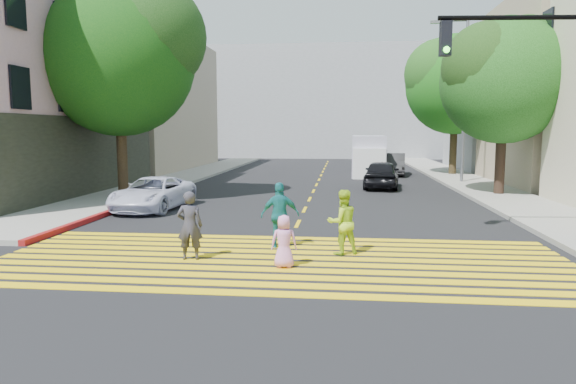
% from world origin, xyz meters
% --- Properties ---
extents(ground, '(120.00, 120.00, 0.00)m').
position_xyz_m(ground, '(0.00, 0.00, 0.00)').
color(ground, black).
extents(sidewalk_left, '(3.00, 40.00, 0.15)m').
position_xyz_m(sidewalk_left, '(-8.50, 22.00, 0.07)').
color(sidewalk_left, gray).
rests_on(sidewalk_left, ground).
extents(sidewalk_right, '(3.00, 60.00, 0.15)m').
position_xyz_m(sidewalk_right, '(8.50, 15.00, 0.07)').
color(sidewalk_right, gray).
rests_on(sidewalk_right, ground).
extents(curb_red, '(0.20, 8.00, 0.16)m').
position_xyz_m(curb_red, '(-6.90, 6.00, 0.08)').
color(curb_red, maroon).
rests_on(curb_red, ground).
extents(crosswalk, '(13.40, 5.30, 0.01)m').
position_xyz_m(crosswalk, '(0.00, 1.28, 0.01)').
color(crosswalk, yellow).
rests_on(crosswalk, ground).
extents(lane_line, '(0.12, 34.40, 0.01)m').
position_xyz_m(lane_line, '(0.00, 22.50, 0.01)').
color(lane_line, yellow).
rests_on(lane_line, ground).
extents(building_left_tan, '(12.00, 16.00, 10.00)m').
position_xyz_m(building_left_tan, '(-16.00, 28.00, 5.00)').
color(building_left_tan, tan).
rests_on(building_left_tan, ground).
extents(building_right_grey, '(10.00, 10.00, 10.00)m').
position_xyz_m(building_right_grey, '(15.00, 30.00, 5.00)').
color(building_right_grey, gray).
rests_on(building_right_grey, ground).
extents(backdrop_block, '(30.00, 8.00, 12.00)m').
position_xyz_m(backdrop_block, '(0.00, 48.00, 6.00)').
color(backdrop_block, gray).
rests_on(backdrop_block, ground).
extents(tree_left, '(7.81, 7.33, 9.45)m').
position_xyz_m(tree_left, '(-8.15, 11.40, 6.37)').
color(tree_left, black).
rests_on(tree_left, ground).
extents(tree_right_near, '(7.03, 6.91, 8.12)m').
position_xyz_m(tree_right_near, '(8.59, 13.83, 5.50)').
color(tree_right_near, black).
rests_on(tree_right_near, ground).
extents(tree_right_far, '(7.51, 7.14, 9.32)m').
position_xyz_m(tree_right_far, '(8.73, 24.49, 6.29)').
color(tree_right_far, black).
rests_on(tree_right_far, ground).
extents(pedestrian_man, '(0.65, 0.48, 1.62)m').
position_xyz_m(pedestrian_man, '(-2.10, 1.12, 0.81)').
color(pedestrian_man, '#312F39').
rests_on(pedestrian_man, ground).
extents(pedestrian_woman, '(0.94, 0.85, 1.59)m').
position_xyz_m(pedestrian_woman, '(1.43, 2.04, 0.79)').
color(pedestrian_woman, '#ABD623').
rests_on(pedestrian_woman, ground).
extents(pedestrian_child, '(0.61, 0.43, 1.18)m').
position_xyz_m(pedestrian_child, '(0.16, 0.66, 0.59)').
color(pedestrian_child, '#DD88C6').
rests_on(pedestrian_child, ground).
extents(pedestrian_extra, '(1.06, 0.63, 1.69)m').
position_xyz_m(pedestrian_extra, '(-0.16, 2.62, 0.85)').
color(pedestrian_extra, '#19727B').
rests_on(pedestrian_extra, ground).
extents(white_sedan, '(2.37, 4.57, 1.23)m').
position_xyz_m(white_sedan, '(-5.75, 8.44, 0.62)').
color(white_sedan, silver).
rests_on(white_sedan, ground).
extents(dark_car_near, '(2.23, 4.50, 1.48)m').
position_xyz_m(dark_car_near, '(3.46, 16.75, 0.74)').
color(dark_car_near, black).
rests_on(dark_car_near, ground).
extents(silver_car, '(1.92, 4.57, 1.32)m').
position_xyz_m(silver_car, '(3.19, 28.09, 0.66)').
color(silver_car, '#8793A1').
rests_on(silver_car, ground).
extents(dark_car_parked, '(2.04, 4.58, 1.46)m').
position_xyz_m(dark_car_parked, '(4.82, 24.77, 0.73)').
color(dark_car_parked, '#2C2C2E').
rests_on(dark_car_parked, ground).
extents(white_van, '(2.23, 5.65, 2.65)m').
position_xyz_m(white_van, '(3.11, 24.02, 1.26)').
color(white_van, '#ADAAC1').
rests_on(white_van, ground).
extents(traffic_signal, '(4.32, 0.64, 6.34)m').
position_xyz_m(traffic_signal, '(6.90, 4.07, 4.11)').
color(traffic_signal, black).
rests_on(traffic_signal, ground).
extents(street_lamp, '(2.07, 0.29, 9.17)m').
position_xyz_m(street_lamp, '(7.92, 19.37, 5.26)').
color(street_lamp, gray).
rests_on(street_lamp, ground).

